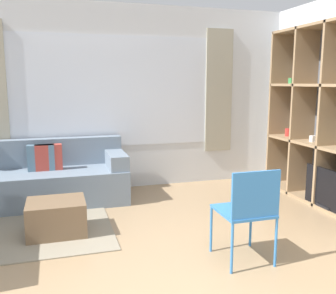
# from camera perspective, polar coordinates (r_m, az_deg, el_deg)

# --- Properties ---
(wall_back) EXTENTS (6.61, 0.11, 2.70)m
(wall_back) POSITION_cam_1_polar(r_m,az_deg,el_deg) (5.59, -8.29, 7.39)
(wall_back) COLOR silver
(wall_back) RESTS_ON ground_plane
(area_rug) EXTENTS (2.22, 1.62, 0.01)m
(area_rug) POSITION_cam_1_polar(r_m,az_deg,el_deg) (4.47, -23.54, -11.69)
(area_rug) COLOR gray
(area_rug) RESTS_ON ground_plane
(shelving_unit) EXTENTS (0.41, 2.28, 2.32)m
(shelving_unit) POSITION_cam_1_polar(r_m,az_deg,el_deg) (5.17, 23.99, 3.96)
(shelving_unit) COLOR #515660
(shelving_unit) RESTS_ON ground_plane
(couch_main) EXTENTS (2.09, 0.84, 0.82)m
(couch_main) POSITION_cam_1_polar(r_m,az_deg,el_deg) (5.22, -18.06, -4.75)
(couch_main) COLOR slate
(couch_main) RESTS_ON ground_plane
(ottoman) EXTENTS (0.60, 0.50, 0.36)m
(ottoman) POSITION_cam_1_polar(r_m,az_deg,el_deg) (4.17, -16.63, -10.25)
(ottoman) COLOR brown
(ottoman) RESTS_ON ground_plane
(folding_chair) EXTENTS (0.44, 0.46, 0.86)m
(folding_chair) POSITION_cam_1_polar(r_m,az_deg,el_deg) (3.35, 12.10, -8.95)
(folding_chair) COLOR #3375B7
(folding_chair) RESTS_ON ground_plane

